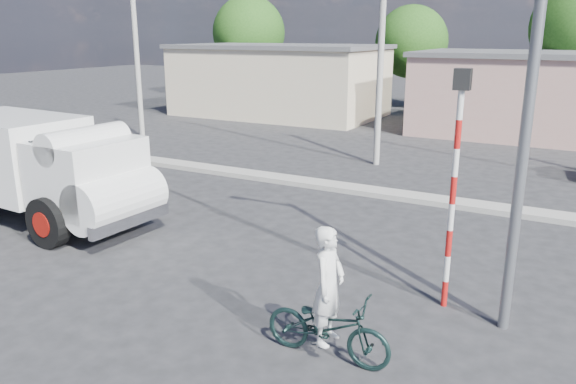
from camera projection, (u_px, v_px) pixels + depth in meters
The scene contains 10 objects.
ground_plane at pixel (257, 300), 10.74m from camera, with size 120.00×120.00×0.00m, color #27272A.
median at pixel (392, 194), 17.46m from camera, with size 40.00×0.80×0.16m, color #99968E.
truck at pixel (42, 166), 14.80m from camera, with size 6.82×2.99×2.77m.
bicycle at pixel (328, 327), 8.69m from camera, with size 0.72×2.07×1.09m, color #152A28.
cyclist at pixel (328, 303), 8.58m from camera, with size 0.69×0.45×1.88m, color white.
traffic_pole at pixel (455, 171), 9.81m from camera, with size 0.28×0.18×4.36m.
streetlight at pixel (526, 31), 8.48m from camera, with size 2.34×0.22×9.00m.
building_row at pixel (506, 90), 28.19m from camera, with size 37.80×7.30×4.44m.
tree_row at pixel (469, 34), 34.59m from camera, with size 34.13×7.32×8.10m.
utility_poles at pixel (534, 60), 18.24m from camera, with size 35.40×0.24×8.00m.
Camera 1 is at (5.23, -8.27, 4.94)m, focal length 35.00 mm.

